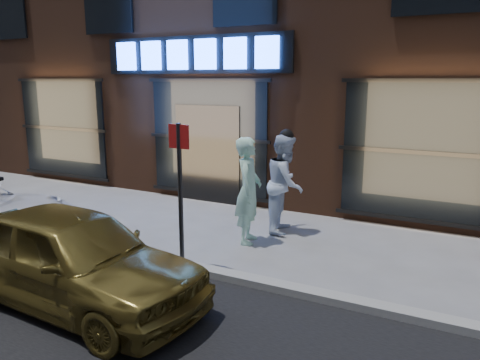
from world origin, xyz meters
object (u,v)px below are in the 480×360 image
(man_bowtie, at_px, (248,191))
(sign_post, at_px, (180,182))
(man_cap, at_px, (285,183))
(gold_sedan, at_px, (72,257))

(man_bowtie, height_order, sign_post, sign_post)
(man_bowtie, bearing_deg, man_cap, -37.26)
(man_bowtie, relative_size, gold_sedan, 0.50)
(sign_post, bearing_deg, gold_sedan, -104.39)
(gold_sedan, xyz_separation_m, sign_post, (0.56, 1.76, 0.75))
(man_cap, distance_m, gold_sedan, 4.49)
(man_cap, relative_size, gold_sedan, 0.50)
(man_cap, bearing_deg, man_bowtie, 147.70)
(man_bowtie, xyz_separation_m, man_cap, (0.36, 0.93, -0.01))
(man_bowtie, distance_m, sign_post, 1.69)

